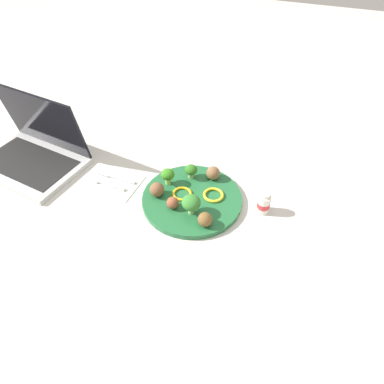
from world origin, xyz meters
TOP-DOWN VIEW (x-y plane):
  - ground_plane at (0.00, 0.00)m, footprint 4.00×4.00m
  - plate at (0.00, 0.00)m, footprint 0.28×0.28m
  - broccoli_floret_front_left at (-0.02, 0.06)m, footprint 0.05×0.05m
  - broccoli_floret_front_right at (0.08, -0.03)m, footprint 0.04×0.04m
  - broccoli_floret_far_rim at (0.03, -0.08)m, footprint 0.04×0.04m
  - meatball_back_right at (0.09, 0.02)m, footprint 0.04×0.04m
  - meatball_far_rim at (-0.03, -0.10)m, footprint 0.04×0.04m
  - meatball_front_right at (0.04, 0.05)m, footprint 0.03×0.03m
  - meatball_near_rim at (-0.07, 0.08)m, footprint 0.04×0.04m
  - pepper_ring_front_right at (0.03, -0.00)m, footprint 0.07×0.07m
  - pepper_ring_center at (-0.05, -0.02)m, footprint 0.08×0.08m
  - napkin at (0.26, 0.01)m, footprint 0.18×0.13m
  - fork at (0.26, 0.02)m, footprint 0.12×0.03m
  - knife at (0.26, -0.01)m, footprint 0.15×0.02m
  - yogurt_bottle at (-0.19, -0.03)m, footprint 0.03×0.03m
  - laptop at (0.53, 0.00)m, footprint 0.35×0.27m

SIDE VIEW (x-z plane):
  - ground_plane at x=0.00m, z-range 0.00..0.00m
  - napkin at x=0.26m, z-range 0.00..0.01m
  - knife at x=0.26m, z-range 0.00..0.01m
  - fork at x=0.26m, z-range 0.00..0.01m
  - plate at x=0.00m, z-range 0.00..0.02m
  - pepper_ring_front_right at x=0.03m, z-range 0.02..0.02m
  - pepper_ring_center at x=-0.05m, z-range 0.02..0.02m
  - yogurt_bottle at x=-0.19m, z-range 0.00..0.06m
  - meatball_front_right at x=0.04m, z-range 0.02..0.05m
  - meatball_near_rim at x=-0.07m, z-range 0.02..0.05m
  - meatball_far_rim at x=-0.03m, z-range 0.02..0.06m
  - meatball_back_right at x=0.09m, z-range 0.02..0.06m
  - laptop at x=0.53m, z-range -0.07..0.15m
  - broccoli_floret_far_rim at x=0.03m, z-range 0.02..0.06m
  - broccoli_floret_front_right at x=0.08m, z-range 0.02..0.07m
  - broccoli_floret_front_left at x=-0.02m, z-range 0.02..0.08m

